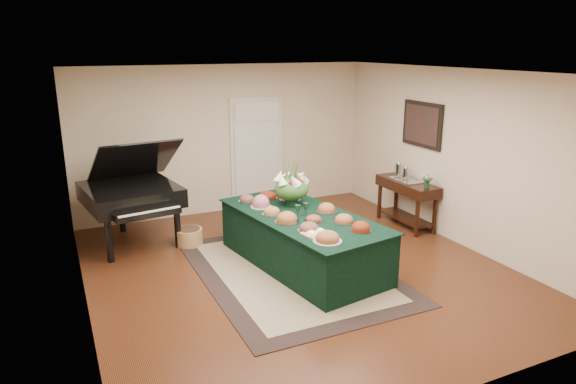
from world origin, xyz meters
name	(u,v)px	position (x,y,z in m)	size (l,w,h in m)	color
ground	(297,269)	(0.00, 0.00, 0.00)	(6.00, 6.00, 0.00)	black
area_rug	(291,271)	(-0.10, -0.02, 0.01)	(2.42, 3.38, 0.01)	black
kitchen_doorway	(257,154)	(0.60, 2.97, 1.02)	(1.05, 0.07, 2.10)	beige
buffet_table	(302,240)	(0.13, 0.11, 0.38)	(1.65, 2.81, 0.75)	black
food_platters	(297,211)	(0.08, 0.18, 0.80)	(1.13, 2.38, 0.14)	#B9B9C2
cutting_board	(317,232)	(-0.05, -0.66, 0.79)	(0.37, 0.37, 0.10)	tan
green_goblets	(302,210)	(0.10, 0.07, 0.84)	(0.22, 0.11, 0.18)	black
floral_centerpiece	(292,184)	(0.20, 0.60, 1.06)	(0.53, 0.53, 0.53)	black
grand_piano	(131,193)	(-1.89, 1.99, 0.82)	(1.58, 1.76, 1.66)	black
wicker_basket	(189,237)	(-1.13, 1.54, 0.13)	(0.42, 0.42, 0.26)	olive
mahogany_sideboard	(407,191)	(2.50, 0.83, 0.62)	(0.45, 1.24, 0.80)	black
tea_service	(403,172)	(2.50, 0.98, 0.92)	(0.34, 0.58, 0.30)	#B9B9C2
pink_bouquet	(427,179)	(2.50, 0.34, 0.96)	(0.18, 0.18, 0.23)	black
wall_painting	(422,125)	(2.72, 0.83, 1.75)	(0.05, 0.95, 0.75)	black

